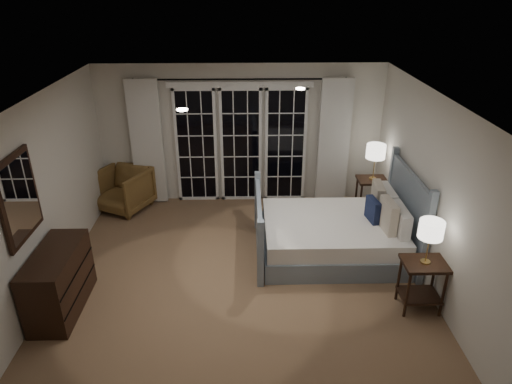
{
  "coord_description": "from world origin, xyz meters",
  "views": [
    {
      "loc": [
        0.09,
        -5.28,
        3.8
      ],
      "look_at": [
        0.22,
        0.53,
        1.05
      ],
      "focal_mm": 32.0,
      "sensor_mm": 36.0,
      "label": 1
    }
  ],
  "objects_px": {
    "lamp_left": "(431,230)",
    "lamp_right": "(376,152)",
    "armchair": "(123,189)",
    "dresser": "(59,281)",
    "nightstand_right": "(371,191)",
    "bed": "(336,233)",
    "nightstand_left": "(422,278)"
  },
  "relations": [
    {
      "from": "lamp_left",
      "to": "lamp_right",
      "type": "height_order",
      "value": "lamp_right"
    },
    {
      "from": "lamp_right",
      "to": "armchair",
      "type": "height_order",
      "value": "lamp_right"
    },
    {
      "from": "lamp_right",
      "to": "dresser",
      "type": "xyz_separation_m",
      "value": [
        -4.49,
        -2.46,
        -0.75
      ]
    },
    {
      "from": "lamp_left",
      "to": "dresser",
      "type": "bearing_deg",
      "value": 178.82
    },
    {
      "from": "nightstand_right",
      "to": "lamp_right",
      "type": "bearing_deg",
      "value": 0.0
    },
    {
      "from": "lamp_right",
      "to": "dresser",
      "type": "distance_m",
      "value": 5.17
    },
    {
      "from": "nightstand_right",
      "to": "lamp_right",
      "type": "xyz_separation_m",
      "value": [
        0.0,
        0.0,
        0.72
      ]
    },
    {
      "from": "bed",
      "to": "lamp_right",
      "type": "xyz_separation_m",
      "value": [
        0.84,
        1.25,
        0.83
      ]
    },
    {
      "from": "nightstand_right",
      "to": "nightstand_left",
      "type": "bearing_deg",
      "value": -90.38
    },
    {
      "from": "dresser",
      "to": "nightstand_left",
      "type": "bearing_deg",
      "value": -1.18
    },
    {
      "from": "nightstand_left",
      "to": "lamp_left",
      "type": "bearing_deg",
      "value": 0.0
    },
    {
      "from": "bed",
      "to": "nightstand_right",
      "type": "bearing_deg",
      "value": 56.08
    },
    {
      "from": "nightstand_left",
      "to": "lamp_left",
      "type": "height_order",
      "value": "lamp_left"
    },
    {
      "from": "nightstand_right",
      "to": "armchair",
      "type": "bearing_deg",
      "value": 176.47
    },
    {
      "from": "nightstand_left",
      "to": "armchair",
      "type": "distance_m",
      "value": 5.18
    },
    {
      "from": "bed",
      "to": "nightstand_left",
      "type": "height_order",
      "value": "bed"
    },
    {
      "from": "bed",
      "to": "lamp_right",
      "type": "height_order",
      "value": "bed"
    },
    {
      "from": "bed",
      "to": "nightstand_right",
      "type": "xyz_separation_m",
      "value": [
        0.84,
        1.25,
        0.11
      ]
    },
    {
      "from": "armchair",
      "to": "bed",
      "type": "bearing_deg",
      "value": 2.81
    },
    {
      "from": "lamp_left",
      "to": "armchair",
      "type": "relative_size",
      "value": 0.67
    },
    {
      "from": "lamp_right",
      "to": "armchair",
      "type": "relative_size",
      "value": 0.74
    },
    {
      "from": "nightstand_left",
      "to": "armchair",
      "type": "xyz_separation_m",
      "value": [
        -4.34,
        2.82,
        -0.07
      ]
    },
    {
      "from": "nightstand_right",
      "to": "dresser",
      "type": "bearing_deg",
      "value": -151.28
    },
    {
      "from": "nightstand_right",
      "to": "armchair",
      "type": "relative_size",
      "value": 0.79
    },
    {
      "from": "nightstand_left",
      "to": "nightstand_right",
      "type": "xyz_separation_m",
      "value": [
        0.02,
        2.55,
        -0.01
      ]
    },
    {
      "from": "nightstand_left",
      "to": "lamp_right",
      "type": "height_order",
      "value": "lamp_right"
    },
    {
      "from": "bed",
      "to": "lamp_left",
      "type": "height_order",
      "value": "bed"
    },
    {
      "from": "nightstand_left",
      "to": "nightstand_right",
      "type": "relative_size",
      "value": 1.03
    },
    {
      "from": "dresser",
      "to": "armchair",
      "type": "bearing_deg",
      "value": 87.27
    },
    {
      "from": "nightstand_left",
      "to": "nightstand_right",
      "type": "distance_m",
      "value": 2.55
    },
    {
      "from": "nightstand_left",
      "to": "armchair",
      "type": "bearing_deg",
      "value": 146.99
    },
    {
      "from": "bed",
      "to": "lamp_right",
      "type": "bearing_deg",
      "value": 56.08
    }
  ]
}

